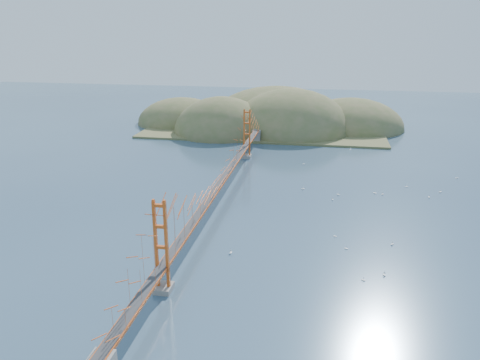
% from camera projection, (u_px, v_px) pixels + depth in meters
% --- Properties ---
extents(ground, '(320.00, 320.00, 0.00)m').
position_uv_depth(ground, '(219.00, 202.00, 84.13)').
color(ground, '#314B63').
rests_on(ground, ground).
extents(bridge, '(2.20, 94.40, 12.00)m').
position_uv_depth(bridge, '(219.00, 164.00, 82.08)').
color(bridge, gray).
rests_on(bridge, ground).
extents(far_headlands, '(84.00, 58.00, 25.00)m').
position_uv_depth(far_headlands, '(274.00, 126.00, 147.68)').
color(far_headlands, olive).
rests_on(far_headlands, ground).
extents(sailboat_0, '(0.56, 0.59, 0.66)m').
position_uv_depth(sailboat_0, '(384.00, 274.00, 59.48)').
color(sailboat_0, white).
rests_on(sailboat_0, ground).
extents(sailboat_6, '(0.54, 0.54, 0.60)m').
position_uv_depth(sailboat_6, '(363.00, 280.00, 58.32)').
color(sailboat_6, white).
rests_on(sailboat_6, ground).
extents(sailboat_2, '(0.52, 0.50, 0.58)m').
position_uv_depth(sailboat_2, '(346.00, 248.00, 66.52)').
color(sailboat_2, white).
rests_on(sailboat_2, ground).
extents(sailboat_5, '(0.48, 0.54, 0.61)m').
position_uv_depth(sailboat_5, '(429.00, 197.00, 86.30)').
color(sailboat_5, white).
rests_on(sailboat_5, ground).
extents(sailboat_13, '(0.63, 0.63, 0.66)m').
position_uv_depth(sailboat_13, '(392.00, 244.00, 67.80)').
color(sailboat_13, white).
rests_on(sailboat_13, ground).
extents(sailboat_7, '(0.55, 0.47, 0.64)m').
position_uv_depth(sailboat_7, '(407.00, 186.00, 91.91)').
color(sailboat_7, white).
rests_on(sailboat_7, ground).
extents(sailboat_14, '(0.43, 0.50, 0.57)m').
position_uv_depth(sailboat_14, '(333.00, 199.00, 85.06)').
color(sailboat_14, white).
rests_on(sailboat_14, ground).
extents(sailboat_10, '(0.55, 0.64, 0.74)m').
position_uv_depth(sailboat_10, '(231.00, 252.00, 65.24)').
color(sailboat_10, white).
rests_on(sailboat_10, ground).
extents(sailboat_12, '(0.55, 0.48, 0.63)m').
position_uv_depth(sailboat_12, '(304.00, 164.00, 106.77)').
color(sailboat_12, white).
rests_on(sailboat_12, ground).
extents(sailboat_4, '(0.63, 0.63, 0.66)m').
position_uv_depth(sailboat_4, '(383.00, 194.00, 87.74)').
color(sailboat_4, white).
rests_on(sailboat_4, ground).
extents(sailboat_3, '(0.66, 0.66, 0.70)m').
position_uv_depth(sailboat_3, '(303.00, 188.00, 90.62)').
color(sailboat_3, white).
rests_on(sailboat_3, ground).
extents(sailboat_17, '(0.54, 0.45, 0.62)m').
position_uv_depth(sailboat_17, '(457.00, 178.00, 97.02)').
color(sailboat_17, white).
rests_on(sailboat_17, ground).
extents(sailboat_8, '(0.67, 0.67, 0.70)m').
position_uv_depth(sailboat_8, '(440.00, 192.00, 88.97)').
color(sailboat_8, white).
rests_on(sailboat_8, ground).
extents(sailboat_16, '(0.64, 0.64, 0.69)m').
position_uv_depth(sailboat_16, '(375.00, 193.00, 88.38)').
color(sailboat_16, white).
rests_on(sailboat_16, ground).
extents(sailboat_1, '(0.62, 0.62, 0.65)m').
position_uv_depth(sailboat_1, '(338.00, 194.00, 87.52)').
color(sailboat_1, white).
rests_on(sailboat_1, ground).
extents(sailboat_15, '(0.61, 0.62, 0.70)m').
position_uv_depth(sailboat_15, '(350.00, 149.00, 119.04)').
color(sailboat_15, white).
rests_on(sailboat_15, ground).
extents(sailboat_extra_0, '(0.50, 0.44, 0.57)m').
position_uv_depth(sailboat_extra_0, '(335.00, 236.00, 70.39)').
color(sailboat_extra_0, white).
rests_on(sailboat_extra_0, ground).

